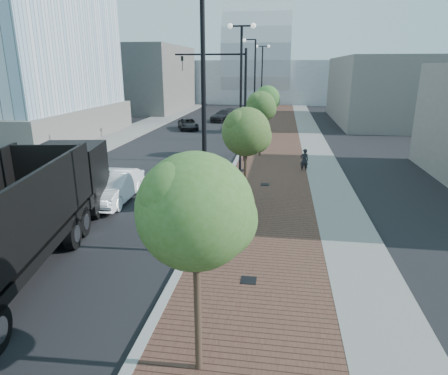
# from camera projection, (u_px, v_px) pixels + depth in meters

# --- Properties ---
(sidewalk) EXTENTS (7.00, 140.00, 0.12)m
(sidewalk) POSITION_uv_depth(u_px,v_px,m) (284.00, 131.00, 42.83)
(sidewalk) COLOR #4C2D23
(sidewalk) RESTS_ON ground
(concrete_strip) EXTENTS (2.40, 140.00, 0.13)m
(concrete_strip) POSITION_uv_depth(u_px,v_px,m) (309.00, 132.00, 42.45)
(concrete_strip) COLOR slate
(concrete_strip) RESTS_ON ground
(curb) EXTENTS (0.30, 140.00, 0.14)m
(curb) POSITION_uv_depth(u_px,v_px,m) (252.00, 130.00, 43.32)
(curb) COLOR gray
(curb) RESTS_ON ground
(west_sidewalk) EXTENTS (4.00, 140.00, 0.12)m
(west_sidewalk) POSITION_uv_depth(u_px,v_px,m) (139.00, 128.00, 45.14)
(west_sidewalk) COLOR slate
(west_sidewalk) RESTS_ON ground
(dump_truck) EXTENTS (5.27, 14.16, 3.83)m
(dump_truck) POSITION_uv_depth(u_px,v_px,m) (43.00, 205.00, 15.19)
(dump_truck) COLOR black
(dump_truck) RESTS_ON ground
(white_sedan) EXTENTS (1.77, 4.86, 1.59)m
(white_sedan) POSITION_uv_depth(u_px,v_px,m) (114.00, 187.00, 20.31)
(white_sedan) COLOR white
(white_sedan) RESTS_ON ground
(dark_car_mid) EXTENTS (3.36, 4.80, 1.22)m
(dark_car_mid) POSITION_uv_depth(u_px,v_px,m) (188.00, 124.00, 44.28)
(dark_car_mid) COLOR black
(dark_car_mid) RESTS_ON ground
(dark_car_far) EXTENTS (3.88, 5.48, 1.47)m
(dark_car_far) POSITION_uv_depth(u_px,v_px,m) (225.00, 115.00, 51.09)
(dark_car_far) COLOR black
(dark_car_far) RESTS_ON ground
(pedestrian) EXTENTS (0.65, 0.50, 1.57)m
(pedestrian) POSITION_uv_depth(u_px,v_px,m) (304.00, 160.00, 26.18)
(pedestrian) COLOR black
(pedestrian) RESTS_ON ground
(streetlight_1) EXTENTS (1.44, 0.56, 9.21)m
(streetlight_1) POSITION_uv_depth(u_px,v_px,m) (201.00, 139.00, 13.62)
(streetlight_1) COLOR black
(streetlight_1) RESTS_ON ground
(streetlight_2) EXTENTS (1.72, 0.56, 9.28)m
(streetlight_2) POSITION_uv_depth(u_px,v_px,m) (241.00, 99.00, 24.82)
(streetlight_2) COLOR black
(streetlight_2) RESTS_ON ground
(streetlight_3) EXTENTS (1.44, 0.56, 9.21)m
(streetlight_3) POSITION_uv_depth(u_px,v_px,m) (253.00, 94.00, 36.32)
(streetlight_3) COLOR black
(streetlight_3) RESTS_ON ground
(streetlight_4) EXTENTS (1.72, 0.56, 9.28)m
(streetlight_4) POSITION_uv_depth(u_px,v_px,m) (262.00, 84.00, 47.51)
(streetlight_4) COLOR black
(streetlight_4) RESTS_ON ground
(traffic_mast) EXTENTS (5.09, 0.20, 8.00)m
(traffic_mast) POSITION_uv_depth(u_px,v_px,m) (233.00, 93.00, 27.73)
(traffic_mast) COLOR black
(traffic_mast) RESTS_ON ground
(tree_0) EXTENTS (2.47, 2.43, 5.17)m
(tree_0) POSITION_uv_depth(u_px,v_px,m) (198.00, 211.00, 7.93)
(tree_0) COLOR #382619
(tree_0) RESTS_ON ground
(tree_1) EXTENTS (2.35, 2.30, 5.00)m
(tree_1) POSITION_uv_depth(u_px,v_px,m) (247.00, 132.00, 18.36)
(tree_1) COLOR #382619
(tree_1) RESTS_ON ground
(tree_2) EXTENTS (2.33, 2.27, 5.06)m
(tree_2) POSITION_uv_depth(u_px,v_px,m) (261.00, 106.00, 29.69)
(tree_2) COLOR #382619
(tree_2) RESTS_ON ground
(tree_3) EXTENTS (2.63, 2.62, 4.94)m
(tree_3) POSITION_uv_depth(u_px,v_px,m) (268.00, 98.00, 41.12)
(tree_3) COLOR #382619
(tree_3) RESTS_ON ground
(tower_podium) EXTENTS (19.00, 19.00, 3.00)m
(tower_podium) POSITION_uv_depth(u_px,v_px,m) (3.00, 123.00, 38.69)
(tower_podium) COLOR slate
(tower_podium) RESTS_ON ground
(convention_center) EXTENTS (50.00, 30.00, 50.00)m
(convention_center) POSITION_uv_depth(u_px,v_px,m) (260.00, 71.00, 84.41)
(convention_center) COLOR #A4A9AE
(convention_center) RESTS_ON ground
(commercial_block_nw) EXTENTS (14.00, 20.00, 10.00)m
(commercial_block_nw) POSITION_uv_depth(u_px,v_px,m) (139.00, 79.00, 63.58)
(commercial_block_nw) COLOR #605A56
(commercial_block_nw) RESTS_ON ground
(commercial_block_ne) EXTENTS (12.00, 22.00, 8.00)m
(commercial_block_ne) POSITION_uv_depth(u_px,v_px,m) (386.00, 90.00, 49.38)
(commercial_block_ne) COLOR slate
(commercial_block_ne) RESTS_ON ground
(utility_cover_1) EXTENTS (0.50, 0.50, 0.02)m
(utility_cover_1) POSITION_uv_depth(u_px,v_px,m) (249.00, 280.00, 12.70)
(utility_cover_1) COLOR black
(utility_cover_1) RESTS_ON sidewalk
(utility_cover_2) EXTENTS (0.50, 0.50, 0.02)m
(utility_cover_2) POSITION_uv_depth(u_px,v_px,m) (265.00, 184.00, 23.10)
(utility_cover_2) COLOR black
(utility_cover_2) RESTS_ON sidewalk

